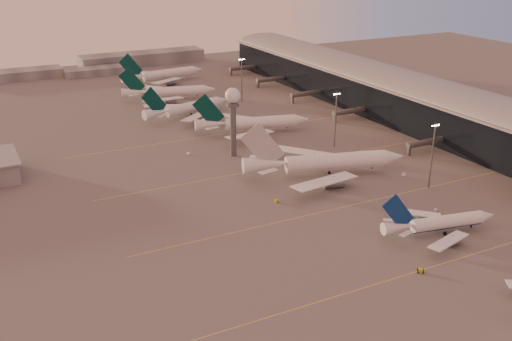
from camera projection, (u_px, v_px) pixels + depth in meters
name	position (u px, v px, depth m)	size (l,w,h in m)	color
ground	(414.00, 299.00, 154.55)	(700.00, 700.00, 0.00)	#605E5E
taxiway_markings	(373.00, 199.00, 213.75)	(180.00, 185.25, 0.02)	#EBD553
terminal	(435.00, 108.00, 287.99)	(57.00, 362.00, 23.04)	black
radar_tower	(233.00, 108.00, 248.53)	(6.40, 6.40, 31.10)	#54575B
mast_b	(432.00, 153.00, 218.61)	(3.60, 0.56, 25.00)	#54575B
mast_c	(336.00, 117.00, 262.05)	(3.60, 0.56, 25.00)	#54575B
mast_d	(242.00, 78.00, 335.78)	(3.60, 0.56, 25.00)	#54575B
distant_horizon	(107.00, 64.00, 423.68)	(165.00, 37.50, 9.00)	slate
narrowbody_mid	(439.00, 225.00, 187.16)	(39.96, 31.61, 15.74)	white
widebody_white	(325.00, 166.00, 233.41)	(64.25, 50.79, 23.17)	white
greentail_a	(253.00, 126.00, 284.91)	(55.02, 43.89, 20.38)	white
greentail_b	(188.00, 110.00, 311.41)	(51.72, 41.26, 19.15)	white
greentail_c	(169.00, 94.00, 343.54)	(53.44, 42.66, 19.74)	white
greentail_d	(163.00, 76.00, 386.15)	(57.33, 46.06, 20.86)	white
gsv_tug_mid	(421.00, 271.00, 166.36)	(4.49, 4.28, 1.11)	gold
gsv_truck_b	(436.00, 209.00, 203.43)	(5.57, 3.50, 2.12)	white
gsv_truck_c	(277.00, 199.00, 210.65)	(6.04, 3.66, 2.30)	gold
gsv_catering_b	(405.00, 171.00, 233.35)	(5.96, 3.98, 4.50)	white
gsv_truck_d	(188.00, 152.00, 256.74)	(3.09, 6.09, 2.35)	white
gsv_tug_hangar	(266.00, 121.00, 302.42)	(3.53, 2.79, 0.88)	white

